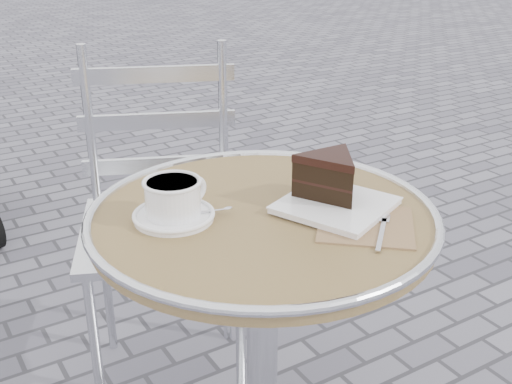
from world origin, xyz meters
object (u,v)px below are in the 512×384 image
cappuccino_set (174,202)px  cake_plate_set (332,183)px  cafe_table (262,282)px  bistro_chair (161,182)px

cappuccino_set → cake_plate_set: 0.33m
cake_plate_set → cappuccino_set: bearing=137.0°
cafe_table → cake_plate_set: bearing=-16.2°
cappuccino_set → bistro_chair: (0.17, 0.48, -0.17)m
cafe_table → bistro_chair: 0.55m
cappuccino_set → cafe_table: bearing=-37.8°
cafe_table → bistro_chair: bistro_chair is taller
cafe_table → cappuccino_set: bearing=157.3°
cafe_table → cake_plate_set: cake_plate_set is taller
bistro_chair → cafe_table: bearing=-67.3°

